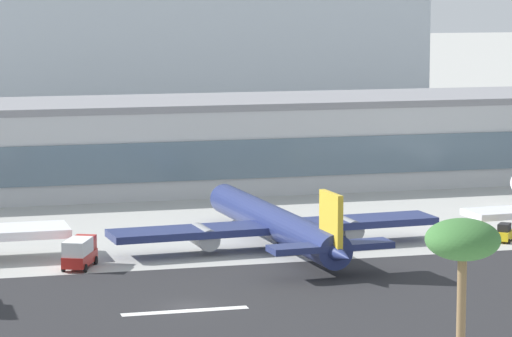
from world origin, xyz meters
name	(u,v)px	position (x,y,z in m)	size (l,w,h in m)	color
ground_plane	(188,307)	(0.00, 0.00, 0.00)	(1400.00, 1400.00, 0.00)	#A8A8A3
runway_strip	(192,311)	(0.00, -1.81, 0.04)	(800.00, 37.40, 0.08)	#262628
runway_centreline_dash_4	(185,311)	(-0.66, -1.81, 0.09)	(12.00, 1.20, 0.01)	white
terminal_building	(180,144)	(14.84, 73.62, 6.68)	(192.62, 22.60, 13.36)	#B7BABC
distant_hotel_block	(118,33)	(22.56, 177.91, 19.74)	(139.37, 27.32, 39.47)	#A8B2BC
airliner_gold_tail_gate_1	(279,225)	(15.92, 24.32, 2.84)	(39.28, 42.84, 8.94)	navy
service_baggage_tug_0	(504,233)	(43.06, 22.02, 1.05)	(3.23, 3.51, 2.20)	gold
service_box_truck_1	(80,252)	(-7.47, 20.28, 1.79)	(4.59, 6.46, 3.25)	#B2231E
palm_tree_0	(463,245)	(11.19, -37.45, 12.41)	(5.21, 5.21, 14.25)	brown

